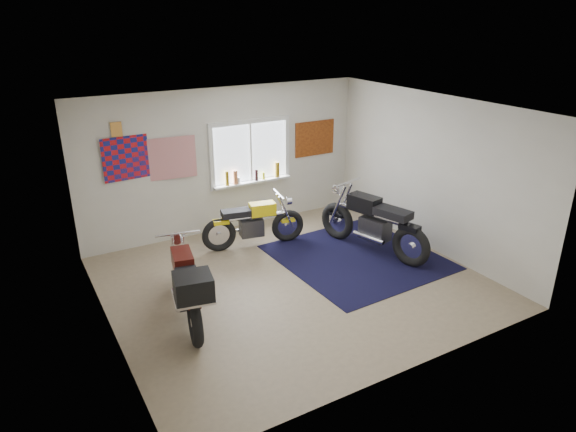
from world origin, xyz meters
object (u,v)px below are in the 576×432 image
yellow_triumph (253,224)px  maroon_tourer (187,286)px  black_chrome_bike (373,224)px  navy_rug (357,257)px

yellow_triumph → maroon_tourer: bearing=-126.0°
yellow_triumph → black_chrome_bike: (1.69, -1.24, 0.09)m
navy_rug → maroon_tourer: bearing=-172.2°
navy_rug → maroon_tourer: 3.24m
black_chrome_bike → maroon_tourer: (-3.53, -0.51, 0.03)m
black_chrome_bike → maroon_tourer: black_chrome_bike is taller
yellow_triumph → black_chrome_bike: 2.10m
yellow_triumph → maroon_tourer: (-1.84, -1.75, 0.13)m
yellow_triumph → maroon_tourer: maroon_tourer is taller
navy_rug → yellow_triumph: yellow_triumph is taller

